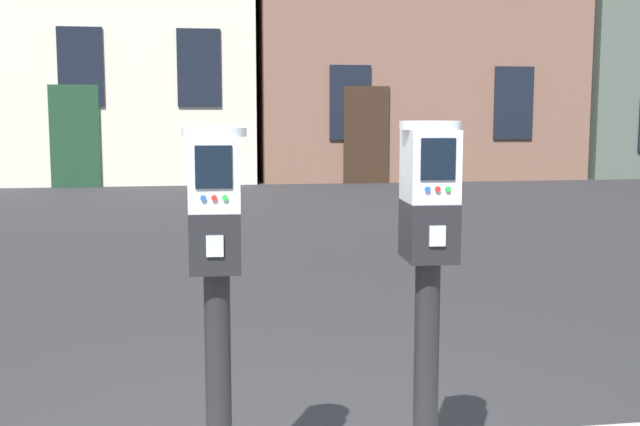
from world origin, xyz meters
The scene contains 2 objects.
parking_meter_near_kerb centered at (-0.34, -0.33, 1.08)m, with size 0.23×0.26×1.36m.
parking_meter_twin_adjacent centered at (0.41, -0.33, 1.09)m, with size 0.23×0.26×1.38m.
Camera 1 is at (-0.41, -3.02, 1.55)m, focal length 44.74 mm.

